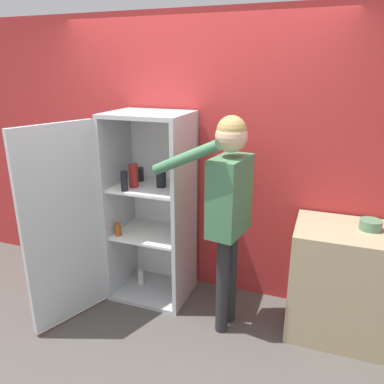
% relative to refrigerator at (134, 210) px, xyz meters
% --- Properties ---
extents(ground_plane, '(12.00, 12.00, 0.00)m').
position_rel_refrigerator_xyz_m(ground_plane, '(0.44, -0.54, -0.87)').
color(ground_plane, '#4C4742').
extents(wall_back, '(7.00, 0.06, 2.55)m').
position_rel_refrigerator_xyz_m(wall_back, '(0.44, 0.44, 0.41)').
color(wall_back, '#B72D2D').
rests_on(wall_back, ground_plane).
extents(refrigerator, '(0.98, 1.23, 1.73)m').
position_rel_refrigerator_xyz_m(refrigerator, '(0.00, 0.00, 0.00)').
color(refrigerator, '#B7BABC').
rests_on(refrigerator, ground_plane).
extents(person, '(0.71, 0.52, 1.76)m').
position_rel_refrigerator_xyz_m(person, '(0.90, -0.14, 0.28)').
color(person, '#262628').
rests_on(person, ground_plane).
extents(counter, '(0.77, 0.59, 0.92)m').
position_rel_refrigerator_xyz_m(counter, '(1.78, 0.09, -0.40)').
color(counter, tan).
rests_on(counter, ground_plane).
extents(bowl, '(0.16, 0.16, 0.08)m').
position_rel_refrigerator_xyz_m(bowl, '(1.93, 0.14, 0.09)').
color(bowl, '#517F5B').
rests_on(bowl, counter).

